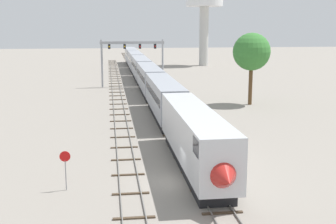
# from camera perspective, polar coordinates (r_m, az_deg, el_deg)

# --- Properties ---
(ground_plane) EXTENTS (400.00, 400.00, 0.00)m
(ground_plane) POSITION_cam_1_polar(r_m,az_deg,el_deg) (33.63, 1.05, -8.99)
(ground_plane) COLOR gray
(track_main) EXTENTS (2.60, 200.00, 0.16)m
(track_main) POSITION_cam_1_polar(r_m,az_deg,el_deg) (92.19, -3.37, 3.91)
(track_main) COLOR slate
(track_main) RESTS_ON ground
(track_near) EXTENTS (2.60, 160.00, 0.16)m
(track_near) POSITION_cam_1_polar(r_m,az_deg,el_deg) (72.15, -6.52, 1.86)
(track_near) COLOR slate
(track_near) RESTS_ON ground
(passenger_train) EXTENTS (3.04, 119.46, 4.80)m
(passenger_train) POSITION_cam_1_polar(r_m,az_deg,el_deg) (85.35, -3.05, 5.06)
(passenger_train) COLOR silver
(passenger_train) RESTS_ON ground
(signal_gantry) EXTENTS (12.10, 0.49, 8.94)m
(signal_gantry) POSITION_cam_1_polar(r_m,az_deg,el_deg) (84.61, -4.60, 7.63)
(signal_gantry) COLOR #999BA0
(signal_gantry) RESTS_ON ground
(water_tower) EXTENTS (10.75, 10.75, 22.29)m
(water_tower) POSITION_cam_1_polar(r_m,az_deg,el_deg) (130.39, 4.69, 13.81)
(water_tower) COLOR beige
(water_tower) RESTS_ON ground
(stop_sign) EXTENTS (0.76, 0.08, 2.88)m
(stop_sign) POSITION_cam_1_polar(r_m,az_deg,el_deg) (32.28, -13.05, -6.64)
(stop_sign) COLOR gray
(stop_sign) RESTS_ON ground
(trackside_tree_left) EXTENTS (5.46, 5.46, 10.50)m
(trackside_tree_left) POSITION_cam_1_polar(r_m,az_deg,el_deg) (66.02, 10.69, 7.57)
(trackside_tree_left) COLOR brown
(trackside_tree_left) RESTS_ON ground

